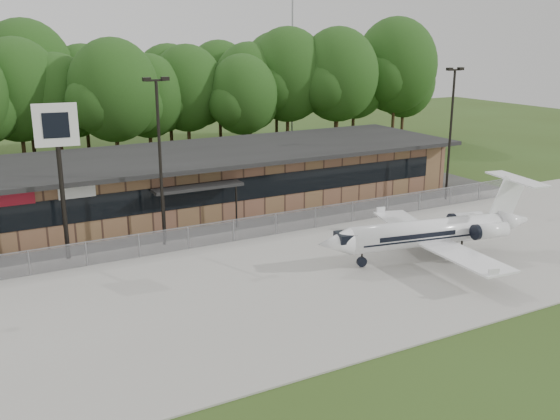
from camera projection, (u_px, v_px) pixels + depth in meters
ground at (399, 337)px, 26.87m from camera, size 160.00×160.00×0.00m
apron at (305, 276)px, 33.62m from camera, size 64.00×18.00×0.08m
parking_lot at (220, 222)px, 43.34m from camera, size 50.00×9.00×0.06m
terminal at (196, 179)px, 46.51m from camera, size 41.00×11.65×4.30m
fence at (248, 229)px, 39.34m from camera, size 46.00×0.04×1.52m
treeline at (126, 89)px, 60.33m from camera, size 72.00×12.00×15.00m
radio_mast at (292, 35)px, 74.19m from camera, size 0.20×0.20×25.00m
light_pole_mid at (160, 150)px, 36.89m from camera, size 1.55×0.30×10.23m
light_pole_right at (451, 124)px, 47.50m from camera, size 1.55×0.30×10.23m
business_jet at (434, 233)px, 35.66m from camera, size 13.55×12.16×4.57m
pole_sign at (57, 142)px, 34.27m from camera, size 2.37×0.58×8.99m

